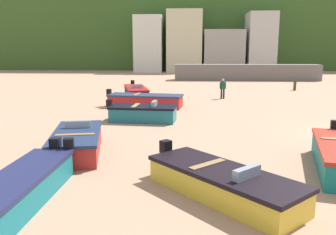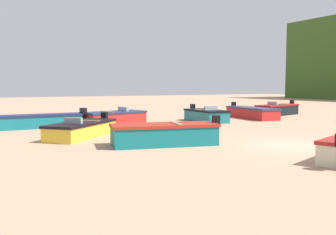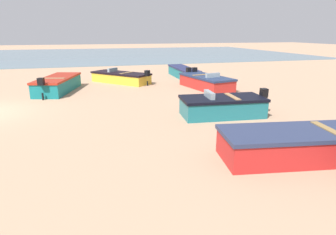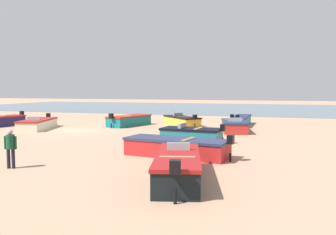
{
  "view_description": "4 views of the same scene",
  "coord_description": "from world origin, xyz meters",
  "views": [
    {
      "loc": [
        -8.17,
        -15.94,
        3.99
      ],
      "look_at": [
        -9.0,
        1.34,
        0.6
      ],
      "focal_mm": 37.47,
      "sensor_mm": 36.0,
      "label": 1
    },
    {
      "loc": [
        10.69,
        -12.37,
        2.52
      ],
      "look_at": [
        -8.82,
        -0.84,
        0.6
      ],
      "focal_mm": 39.28,
      "sensor_mm": 36.0,
      "label": 2
    },
    {
      "loc": [
        -4.83,
        14.55,
        3.63
      ],
      "look_at": [
        -6.96,
        6.89,
        1.24
      ],
      "focal_mm": 30.42,
      "sensor_mm": 36.0,
      "label": 3
    },
    {
      "loc": [
        -15.54,
        24.33,
        3.26
      ],
      "look_at": [
        -8.08,
        0.49,
        1.25
      ],
      "focal_mm": 37.77,
      "sensor_mm": 36.0,
      "label": 4
    }
  ],
  "objects": [
    {
      "name": "boat_yellow_7",
      "position": [
        -7.12,
        -6.81,
        0.4
      ],
      "size": [
        4.32,
        4.51,
        1.09
      ],
      "rotation": [
        0.0,
        0.0,
        3.88
      ],
      "color": "gold",
      "rests_on": "ground"
    },
    {
      "name": "boat_teal_1",
      "position": [
        -2.88,
        -4.52,
        0.47
      ],
      "size": [
        2.81,
        4.9,
        1.24
      ],
      "rotation": [
        0.0,
        0.0,
        2.88
      ],
      "color": "#136C73",
      "rests_on": "ground"
    },
    {
      "name": "tidal_water",
      "position": [
        0.0,
        -36.0,
        0.03
      ],
      "size": [
        80.0,
        36.0,
        0.06
      ],
      "primitive_type": "cube",
      "color": "slate",
      "rests_on": "ground"
    },
    {
      "name": "boat_teal_2",
      "position": [
        -12.4,
        -7.9,
        0.43
      ],
      "size": [
        1.39,
        5.55,
        1.16
      ],
      "rotation": [
        0.0,
        0.0,
        3.12
      ],
      "color": "#156E7A",
      "rests_on": "ground"
    },
    {
      "name": "boat_red_8",
      "position": [
        -10.9,
        8.08,
        0.45
      ],
      "size": [
        5.45,
        2.49,
        1.2
      ],
      "rotation": [
        0.0,
        0.0,
        4.56
      ],
      "color": "red",
      "rests_on": "ground"
    },
    {
      "name": "boat_teal_4",
      "position": [
        -10.49,
        3.31,
        0.45
      ],
      "size": [
        4.01,
        2.05,
        1.19
      ],
      "rotation": [
        0.0,
        0.0,
        4.62
      ],
      "color": "#1C6974",
      "rests_on": "ground"
    },
    {
      "name": "boat_red_6",
      "position": [
        -12.33,
        -2.97,
        0.44
      ],
      "size": [
        2.57,
        4.67,
        1.17
      ],
      "rotation": [
        0.0,
        0.0,
        0.2
      ],
      "color": "#B42722",
      "rests_on": "ground"
    }
  ]
}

